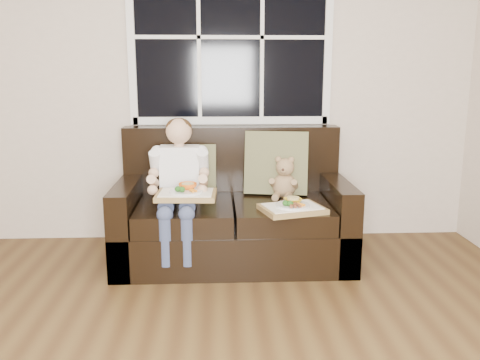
{
  "coord_description": "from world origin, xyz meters",
  "views": [
    {
      "loc": [
        0.15,
        -1.68,
        1.4
      ],
      "look_at": [
        0.31,
        1.85,
        0.63
      ],
      "focal_mm": 38.0,
      "sensor_mm": 36.0,
      "label": 1
    }
  ],
  "objects_px": {
    "loveseat": "(233,217)",
    "teddy_bear": "(285,180)",
    "child": "(179,175)",
    "tray_right": "(292,207)",
    "tray_left": "(186,193)"
  },
  "relations": [
    {
      "from": "child",
      "to": "teddy_bear",
      "type": "bearing_deg",
      "value": 12.0
    },
    {
      "from": "tray_left",
      "to": "tray_right",
      "type": "distance_m",
      "value": 0.73
    },
    {
      "from": "teddy_bear",
      "to": "child",
      "type": "bearing_deg",
      "value": -151.72
    },
    {
      "from": "loveseat",
      "to": "teddy_bear",
      "type": "height_order",
      "value": "loveseat"
    },
    {
      "from": "loveseat",
      "to": "teddy_bear",
      "type": "bearing_deg",
      "value": 6.34
    },
    {
      "from": "child",
      "to": "teddy_bear",
      "type": "distance_m",
      "value": 0.81
    },
    {
      "from": "teddy_bear",
      "to": "tray_right",
      "type": "xyz_separation_m",
      "value": [
        -0.0,
        -0.41,
        -0.1
      ]
    },
    {
      "from": "loveseat",
      "to": "tray_right",
      "type": "bearing_deg",
      "value": -42.88
    },
    {
      "from": "teddy_bear",
      "to": "tray_right",
      "type": "bearing_deg",
      "value": -73.8
    },
    {
      "from": "tray_right",
      "to": "loveseat",
      "type": "bearing_deg",
      "value": 120.87
    },
    {
      "from": "loveseat",
      "to": "tray_right",
      "type": "distance_m",
      "value": 0.57
    },
    {
      "from": "loveseat",
      "to": "teddy_bear",
      "type": "relative_size",
      "value": 5.23
    },
    {
      "from": "teddy_bear",
      "to": "tray_left",
      "type": "xyz_separation_m",
      "value": [
        -0.72,
        -0.36,
        -0.0
      ]
    },
    {
      "from": "teddy_bear",
      "to": "tray_left",
      "type": "height_order",
      "value": "teddy_bear"
    },
    {
      "from": "loveseat",
      "to": "child",
      "type": "relative_size",
      "value": 1.81
    }
  ]
}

